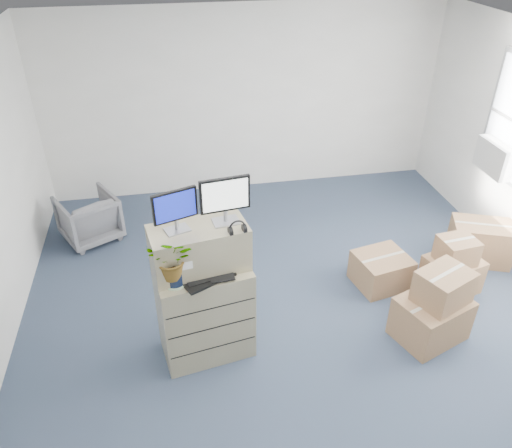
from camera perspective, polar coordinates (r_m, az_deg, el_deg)
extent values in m
plane|color=#273446|center=(5.49, 5.21, -12.61)|extent=(7.00, 7.00, 0.00)
cube|color=silver|center=(7.71, -1.26, 13.78)|extent=(6.00, 0.02, 2.80)
cube|color=silver|center=(7.04, 25.82, 6.85)|extent=(0.24, 0.60, 0.40)
cube|color=gray|center=(5.01, -5.84, -9.91)|extent=(0.96, 0.68, 1.03)
cube|color=gray|center=(4.59, -6.50, -2.75)|extent=(0.94, 0.58, 0.44)
cube|color=#99999E|center=(4.45, -8.99, -0.66)|extent=(0.25, 0.22, 0.01)
cylinder|color=#99999E|center=(4.42, -9.05, -0.06)|extent=(0.03, 0.03, 0.10)
cube|color=black|center=(4.32, -9.27, 2.09)|extent=(0.39, 0.16, 0.29)
cube|color=navy|center=(4.31, -9.19, 2.00)|extent=(0.35, 0.13, 0.25)
cube|color=#99999E|center=(4.52, -3.46, 0.30)|extent=(0.26, 0.20, 0.02)
cylinder|color=#99999E|center=(4.49, -3.48, 0.97)|extent=(0.04, 0.04, 0.11)
cube|color=black|center=(4.38, -3.58, 3.38)|extent=(0.45, 0.09, 0.32)
cube|color=silver|center=(4.36, -3.52, 3.28)|extent=(0.41, 0.06, 0.28)
torus|color=black|center=(4.36, -2.15, -0.45)|extent=(0.16, 0.04, 0.16)
cube|color=black|center=(4.55, -5.41, -6.24)|extent=(0.52, 0.39, 0.02)
ellipsoid|color=silver|center=(4.63, -2.46, -5.23)|extent=(0.11, 0.07, 0.03)
cylinder|color=gray|center=(4.63, -5.34, -3.68)|extent=(0.07, 0.07, 0.26)
cube|color=silver|center=(4.67, -6.55, -5.23)|extent=(0.07, 0.06, 0.02)
cube|color=black|center=(4.63, -6.60, -4.55)|extent=(0.06, 0.04, 0.12)
cube|color=black|center=(4.81, -2.59, -3.47)|extent=(0.21, 0.17, 0.06)
cube|color=#4289E2|center=(4.77, -2.85, -2.66)|extent=(0.29, 0.22, 0.10)
cylinder|color=#A5C59E|center=(4.55, -9.22, -6.68)|extent=(0.20, 0.20, 0.02)
cylinder|color=black|center=(4.51, -9.30, -5.97)|extent=(0.17, 0.17, 0.13)
imported|color=#1E5919|center=(4.40, -9.50, -4.19)|extent=(0.50, 0.53, 0.34)
imported|color=slate|center=(7.09, -18.60, 0.90)|extent=(0.92, 0.90, 0.72)
cube|color=#876141|center=(5.61, 19.35, -10.14)|extent=(0.84, 0.74, 0.48)
cube|color=#876141|center=(6.35, 21.43, -5.36)|extent=(0.69, 0.61, 0.43)
cube|color=#876141|center=(6.19, 14.11, -5.14)|extent=(0.69, 0.65, 0.39)
cube|color=#876141|center=(5.38, 20.65, -6.74)|extent=(0.63, 0.58, 0.36)
cube|color=#876141|center=(6.11, 21.97, -2.84)|extent=(0.43, 0.39, 0.31)
cube|color=#876141|center=(6.99, 24.26, -1.86)|extent=(0.86, 0.71, 0.53)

